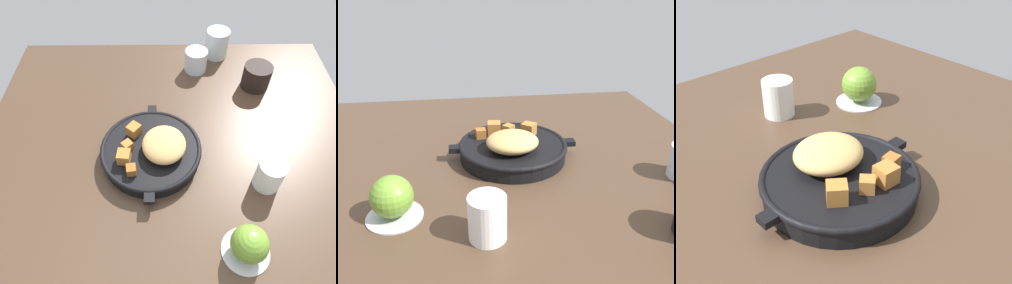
{
  "view_description": "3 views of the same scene",
  "coord_description": "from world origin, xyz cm",
  "views": [
    {
      "loc": [
        39.27,
        -1.81,
        62.59
      ],
      "look_at": [
        -6.37,
        -1.34,
        4.51
      ],
      "focal_mm": 31.82,
      "sensor_mm": 36.0,
      "label": 1
    },
    {
      "loc": [
        6.35,
        69.57,
        40.1
      ],
      "look_at": [
        -2.74,
        1.58,
        7.54
      ],
      "focal_mm": 38.69,
      "sensor_mm": 36.0,
      "label": 2
    },
    {
      "loc": [
        -40.92,
        -44.18,
        43.52
      ],
      "look_at": [
        -1.2,
        -2.23,
        6.23
      ],
      "focal_mm": 45.08,
      "sensor_mm": 36.0,
      "label": 3
    }
  ],
  "objects": [
    {
      "name": "saucer_plate",
      "position": [
        19.14,
        14.43,
        0.3
      ],
      "size": [
        10.15,
        10.15,
        0.6
      ],
      "primitive_type": "cylinder",
      "color": "#B7BABF",
      "rests_on": "ground_plane"
    },
    {
      "name": "white_creamer_pitcher",
      "position": [
        3.03,
        22.03,
        3.93
      ],
      "size": [
        6.36,
        6.36,
        7.86
      ],
      "primitive_type": "cylinder",
      "color": "white",
      "rests_on": "ground_plane"
    },
    {
      "name": "ground_plane",
      "position": [
        0.0,
        0.0,
        -1.2
      ],
      "size": [
        109.18,
        102.8,
        2.4
      ],
      "primitive_type": "cube",
      "color": "#473323"
    },
    {
      "name": "red_apple",
      "position": [
        19.14,
        14.43,
        4.41
      ],
      "size": [
        7.62,
        7.62,
        7.62
      ],
      "primitive_type": "sphere",
      "color": "olive",
      "rests_on": "saucer_plate"
    },
    {
      "name": "cast_iron_skillet",
      "position": [
        -5.2,
        -5.25,
        2.77
      ],
      "size": [
        29.69,
        25.34,
        7.79
      ],
      "color": "black",
      "rests_on": "ground_plane"
    }
  ]
}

